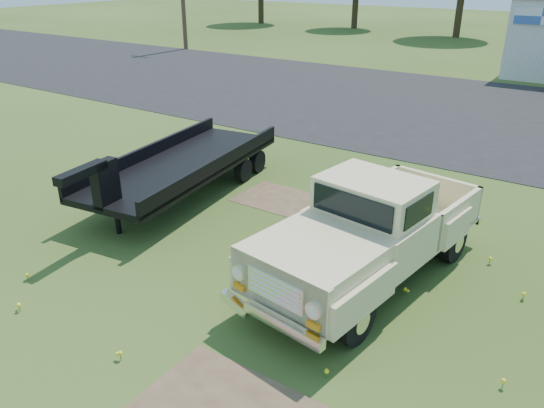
{
  "coord_description": "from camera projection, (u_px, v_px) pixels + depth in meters",
  "views": [
    {
      "loc": [
        4.68,
        -6.95,
        5.5
      ],
      "look_at": [
        -0.62,
        1.0,
        1.17
      ],
      "focal_mm": 35.0,
      "sensor_mm": 36.0,
      "label": 1
    }
  ],
  "objects": [
    {
      "name": "ground",
      "position": [
        270.0,
        287.0,
        9.9
      ],
      "size": [
        140.0,
        140.0,
        0.0
      ],
      "primitive_type": "plane",
      "color": "#2A4215",
      "rests_on": "ground"
    },
    {
      "name": "dirt_patch_b",
      "position": [
        281.0,
        200.0,
        13.56
      ],
      "size": [
        2.2,
        1.6,
        0.01
      ],
      "primitive_type": "cube",
      "color": "#4D3929",
      "rests_on": "ground"
    },
    {
      "name": "flatbed_trailer",
      "position": [
        183.0,
        160.0,
        13.58
      ],
      "size": [
        3.06,
        6.94,
        1.83
      ],
      "primitive_type": null,
      "rotation": [
        0.0,
        0.0,
        0.13
      ],
      "color": "black",
      "rests_on": "ground"
    },
    {
      "name": "vintage_pickup_truck",
      "position": [
        370.0,
        230.0,
        9.76
      ],
      "size": [
        3.01,
        5.93,
        2.06
      ],
      "primitive_type": null,
      "rotation": [
        0.0,
        0.0,
        -0.15
      ],
      "color": "beige",
      "rests_on": "ground"
    },
    {
      "name": "asphalt_lot",
      "position": [
        478.0,
        115.0,
        21.26
      ],
      "size": [
        90.0,
        14.0,
        0.02
      ],
      "primitive_type": "cube",
      "color": "black",
      "rests_on": "ground"
    }
  ]
}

